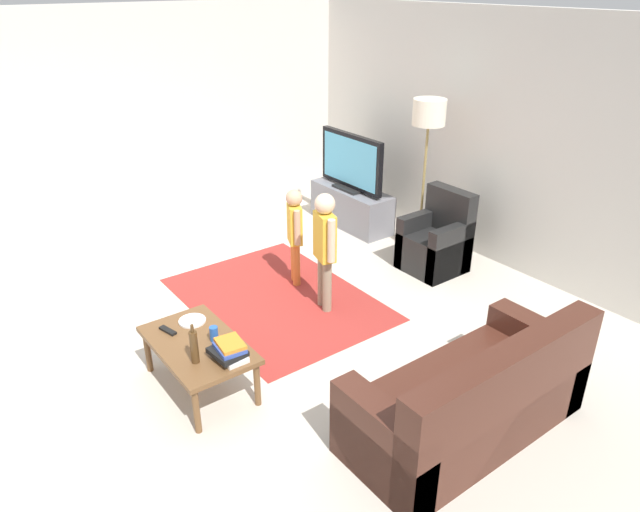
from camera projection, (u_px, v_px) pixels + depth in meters
name	position (u px, v px, depth m)	size (l,w,h in m)	color
ground	(267.00, 337.00, 5.27)	(7.80, 7.80, 0.00)	beige
wall_back	(497.00, 140.00, 6.30)	(6.00, 0.12, 2.70)	silver
wall_left	(128.00, 127.00, 6.85)	(0.12, 6.00, 2.70)	silver
area_rug	(277.00, 299.00, 5.90)	(2.20, 1.60, 0.01)	#9E2D28
tv_stand	(351.00, 207.00, 7.55)	(1.20, 0.44, 0.50)	slate
tv	(351.00, 163.00, 7.28)	(1.10, 0.28, 0.71)	black
couch	(475.00, 403.00, 4.03)	(0.80, 1.80, 0.86)	#472319
armchair	(437.00, 244.00, 6.40)	(0.60, 0.60, 0.90)	black
floor_lamp	(429.00, 121.00, 6.29)	(0.36, 0.36, 1.78)	#262626
child_near_tv	(295.00, 228.00, 5.95)	(0.33, 0.20, 1.04)	orange
child_center	(325.00, 242.00, 5.44)	(0.39, 0.20, 1.19)	gray
coffee_table	(198.00, 348.00, 4.49)	(1.00, 0.60, 0.42)	brown
book_stack	(229.00, 350.00, 4.26)	(0.28, 0.24, 0.14)	white
bottle	(194.00, 347.00, 4.18)	(0.06, 0.06, 0.32)	#4C3319
tv_remote	(168.00, 331.00, 4.60)	(0.17, 0.05, 0.02)	black
soda_can	(214.00, 334.00, 4.47)	(0.07, 0.07, 0.12)	#2659B2
plate	(192.00, 321.00, 4.73)	(0.22, 0.22, 0.02)	white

